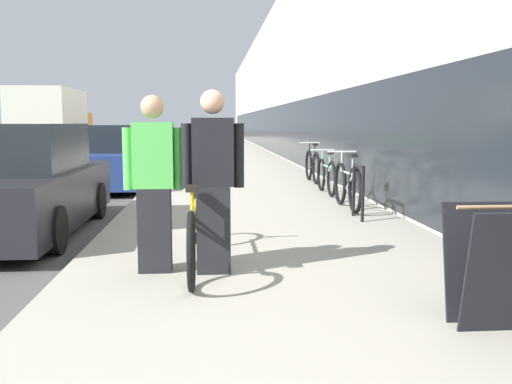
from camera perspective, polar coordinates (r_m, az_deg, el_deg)
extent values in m
cube|color=gray|center=(24.48, -2.85, 3.35)|extent=(4.50, 70.00, 0.12)
cube|color=beige|center=(33.46, 9.47, 10.22)|extent=(10.00, 70.00, 7.11)
cube|color=#1E2328|center=(32.57, 0.84, 6.36)|extent=(0.10, 63.00, 2.20)
torus|color=black|center=(7.04, -5.96, -2.26)|extent=(0.06, 0.72, 0.72)
torus|color=black|center=(5.06, -6.49, -5.92)|extent=(0.06, 0.72, 0.72)
cylinder|color=yellow|center=(6.01, -6.21, -1.75)|extent=(0.04, 1.72, 0.04)
cylinder|color=yellow|center=(5.63, -6.31, -3.40)|extent=(0.04, 1.02, 0.33)
cylinder|color=yellow|center=(5.35, -6.42, -1.22)|extent=(0.03, 0.03, 0.30)
cube|color=black|center=(5.33, -6.44, 0.36)|extent=(0.11, 0.22, 0.05)
cylinder|color=yellow|center=(6.83, -6.03, 0.63)|extent=(0.03, 0.03, 0.31)
cylinder|color=silver|center=(6.82, -6.05, 1.94)|extent=(0.52, 0.03, 0.03)
cube|color=black|center=(5.68, -4.28, -3.73)|extent=(0.33, 0.24, 0.87)
cube|color=black|center=(5.59, -4.35, 4.00)|extent=(0.41, 0.24, 0.66)
cylinder|color=black|center=(5.59, -6.96, 3.62)|extent=(0.10, 0.10, 0.63)
cylinder|color=black|center=(5.59, -1.73, 3.67)|extent=(0.10, 0.10, 0.63)
sphere|color=tan|center=(5.58, -4.39, 8.98)|extent=(0.24, 0.24, 0.24)
cube|color=black|center=(5.79, -10.07, -3.73)|extent=(0.32, 0.23, 0.84)
cube|color=#4CB74C|center=(5.70, -10.23, 3.64)|extent=(0.39, 0.23, 0.65)
cylinder|color=#4CB74C|center=(5.73, -12.69, 3.26)|extent=(0.10, 0.10, 0.61)
cylinder|color=#4CB74C|center=(5.68, -7.74, 3.34)|extent=(0.10, 0.10, 0.61)
sphere|color=tan|center=(5.69, -10.34, 8.39)|extent=(0.23, 0.23, 0.23)
cylinder|color=black|center=(8.67, 10.63, -0.27)|extent=(0.05, 0.05, 0.82)
cylinder|color=black|center=(9.20, 9.74, 0.16)|extent=(0.05, 0.05, 0.82)
cylinder|color=black|center=(8.89, 10.23, 2.57)|extent=(0.05, 0.55, 0.05)
torus|color=black|center=(10.44, 8.42, 0.87)|extent=(0.06, 0.78, 0.78)
torus|color=black|center=(9.41, 9.88, 0.18)|extent=(0.06, 0.78, 0.78)
cylinder|color=#B7BCC1|center=(9.90, 9.14, 1.91)|extent=(0.04, 0.91, 0.04)
cylinder|color=#B7BCC1|center=(9.70, 9.42, 1.14)|extent=(0.04, 0.55, 0.35)
cylinder|color=#B7BCC1|center=(9.55, 9.64, 2.69)|extent=(0.03, 0.03, 0.32)
cube|color=black|center=(9.54, 9.66, 3.65)|extent=(0.11, 0.22, 0.05)
cylinder|color=#B7BCC1|center=(10.32, 8.57, 3.07)|extent=(0.03, 0.03, 0.34)
cylinder|color=silver|center=(10.31, 8.58, 4.01)|extent=(0.52, 0.03, 0.03)
torus|color=black|center=(12.53, 6.54, 1.78)|extent=(0.06, 0.72, 0.72)
torus|color=black|center=(11.50, 7.56, 1.29)|extent=(0.06, 0.72, 0.72)
cylinder|color=#7AD1C6|center=(12.00, 7.04, 2.58)|extent=(0.04, 0.90, 0.04)
cylinder|color=#7AD1C6|center=(11.80, 7.24, 2.01)|extent=(0.04, 0.55, 0.33)
cylinder|color=#7AD1C6|center=(11.65, 7.39, 3.18)|extent=(0.03, 0.03, 0.30)
cube|color=black|center=(11.64, 7.40, 3.91)|extent=(0.11, 0.22, 0.05)
cylinder|color=#7AD1C6|center=(12.42, 6.64, 3.46)|extent=(0.03, 0.03, 0.31)
cylinder|color=silver|center=(12.41, 6.65, 4.18)|extent=(0.52, 0.03, 0.03)
torus|color=black|center=(14.82, 5.30, 2.71)|extent=(0.06, 0.78, 0.78)
torus|color=black|center=(13.83, 6.02, 2.39)|extent=(0.06, 0.78, 0.78)
cylinder|color=black|center=(14.31, 5.66, 3.50)|extent=(0.04, 0.86, 0.04)
cylinder|color=black|center=(14.12, 5.80, 3.00)|extent=(0.04, 0.52, 0.35)
cylinder|color=black|center=(13.98, 5.90, 4.08)|extent=(0.03, 0.03, 0.32)
cube|color=black|center=(13.98, 5.91, 4.74)|extent=(0.11, 0.22, 0.05)
cylinder|color=black|center=(14.71, 5.38, 4.26)|extent=(0.03, 0.03, 0.34)
cylinder|color=silver|center=(14.71, 5.38, 4.92)|extent=(0.52, 0.03, 0.03)
cube|color=black|center=(4.36, 23.58, -7.49)|extent=(0.56, 0.20, 0.89)
cube|color=black|center=(4.67, 21.49, -6.45)|extent=(0.56, 0.20, 0.89)
cylinder|color=#93704C|center=(4.43, 22.77, -1.40)|extent=(0.56, 0.03, 0.03)
cube|color=black|center=(8.80, -22.22, -0.52)|extent=(1.66, 4.44, 0.76)
cube|color=#1E2328|center=(8.74, -22.44, 4.13)|extent=(1.42, 2.22, 0.67)
cylinder|color=black|center=(10.32, -23.97, -0.87)|extent=(0.22, 0.60, 0.60)
cylinder|color=black|center=(9.92, -15.65, -0.82)|extent=(0.22, 0.60, 0.60)
cylinder|color=black|center=(7.36, -19.60, -3.62)|extent=(0.22, 0.60, 0.60)
cube|color=navy|center=(14.31, -14.68, 2.44)|extent=(1.89, 4.12, 0.75)
cube|color=#1E2328|center=(14.27, -14.76, 5.22)|extent=(1.62, 2.06, 0.63)
cylinder|color=black|center=(15.71, -17.03, 1.92)|extent=(0.22, 0.60, 0.60)
cylinder|color=black|center=(15.42, -10.64, 2.02)|extent=(0.22, 0.60, 0.60)
cylinder|color=black|center=(13.31, -19.30, 0.97)|extent=(0.22, 0.60, 0.60)
cylinder|color=black|center=(12.98, -11.77, 1.07)|extent=(0.22, 0.60, 0.60)
cube|color=orange|center=(29.65, -18.36, 5.74)|extent=(2.17, 1.57, 1.83)
cube|color=silver|center=(26.61, -20.01, 6.64)|extent=(2.35, 4.71, 2.82)
cylinder|color=black|center=(29.55, -20.53, 4.24)|extent=(0.28, 0.84, 0.84)
cylinder|color=black|center=(29.04, -16.43, 4.36)|extent=(0.28, 0.84, 0.84)
cylinder|color=black|center=(26.04, -22.73, 3.84)|extent=(0.28, 0.84, 0.84)
cylinder|color=black|center=(25.46, -18.11, 3.97)|extent=(0.28, 0.84, 0.84)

